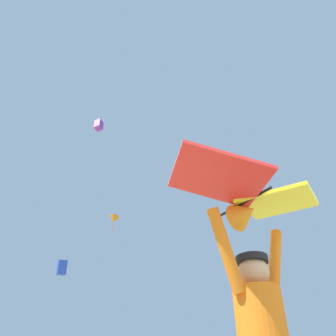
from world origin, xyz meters
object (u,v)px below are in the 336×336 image
(distant_kite_orange_low_right, at_px, (114,220))
(distant_kite_purple_high_right, at_px, (99,125))
(distant_kite_blue_overhead_distant, at_px, (62,268))
(held_stunt_kite, at_px, (249,198))

(distant_kite_orange_low_right, xyz_separation_m, distant_kite_purple_high_right, (-2.57, -0.48, 8.34))
(distant_kite_purple_high_right, relative_size, distant_kite_blue_overhead_distant, 0.99)
(held_stunt_kite, xyz_separation_m, distant_kite_orange_low_right, (8.12, 21.20, 10.84))
(distant_kite_purple_high_right, height_order, distant_kite_blue_overhead_distant, distant_kite_purple_high_right)
(held_stunt_kite, xyz_separation_m, distant_kite_blue_overhead_distant, (5.12, 22.64, 6.82))
(distant_kite_orange_low_right, distance_m, distant_kite_purple_high_right, 8.74)
(distant_kite_blue_overhead_distant, bearing_deg, distant_kite_purple_high_right, -77.08)
(held_stunt_kite, bearing_deg, distant_kite_orange_low_right, 69.04)
(held_stunt_kite, distance_m, distant_kite_orange_low_right, 25.16)
(held_stunt_kite, height_order, distant_kite_blue_overhead_distant, distant_kite_blue_overhead_distant)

